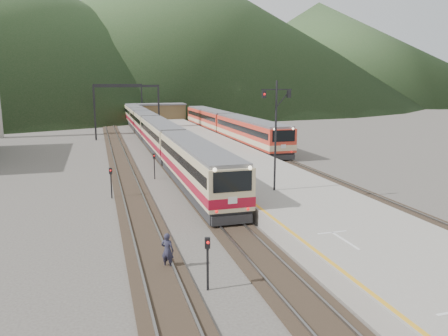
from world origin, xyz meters
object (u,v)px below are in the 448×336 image
object	(u,v)px
second_train	(226,124)
signal_mast	(276,125)
worker	(167,251)
main_train	(144,122)

from	to	relation	value
second_train	signal_mast	size ratio (longest dim) A/B	5.63
signal_mast	worker	bearing A→B (deg)	-135.91
signal_mast	main_train	bearing A→B (deg)	95.66
signal_mast	worker	xyz separation A→B (m)	(-8.85, -8.57, -4.72)
signal_mast	worker	size ratio (longest dim) A/B	4.47
second_train	worker	size ratio (longest dim) A/B	25.15
main_train	signal_mast	world-z (taller)	signal_mast
second_train	signal_mast	bearing A→B (deg)	-101.26
main_train	worker	bearing A→B (deg)	-94.84
second_train	worker	world-z (taller)	second_train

